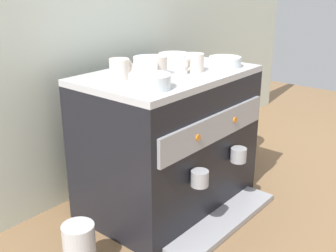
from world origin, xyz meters
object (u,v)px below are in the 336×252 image
object	(u,v)px
ceramic_cup_0	(156,66)
ceramic_cup_1	(120,69)
ceramic_bowl_2	(149,63)
ceramic_bowl_3	(150,82)
ceramic_bowl_0	(174,58)
ceramic_bowl_1	(225,62)
milk_pitcher	(79,247)
espresso_machine	(169,141)
ceramic_cup_2	(194,63)
coffee_grinder	(231,116)

from	to	relation	value
ceramic_cup_0	ceramic_cup_1	distance (m)	0.12
ceramic_bowl_2	ceramic_bowl_3	bearing A→B (deg)	-137.52
ceramic_cup_0	ceramic_bowl_0	bearing A→B (deg)	22.98
ceramic_bowl_1	milk_pitcher	xyz separation A→B (m)	(-0.66, 0.05, -0.44)
ceramic_bowl_2	espresso_machine	bearing A→B (deg)	-92.70
ceramic_bowl_0	milk_pitcher	world-z (taller)	ceramic_bowl_0
espresso_machine	ceramic_cup_2	distance (m)	0.29
coffee_grinder	milk_pitcher	bearing A→B (deg)	-174.25
ceramic_cup_1	ceramic_cup_2	bearing A→B (deg)	-27.63
ceramic_bowl_2	coffee_grinder	world-z (taller)	ceramic_bowl_2
ceramic_cup_0	milk_pitcher	world-z (taller)	ceramic_cup_0
ceramic_cup_1	ceramic_bowl_0	distance (m)	0.30
espresso_machine	ceramic_bowl_0	size ratio (longest dim) A/B	5.23
coffee_grinder	ceramic_cup_1	bearing A→B (deg)	179.05
ceramic_cup_0	ceramic_bowl_2	xyz separation A→B (m)	(0.07, 0.09, -0.01)
ceramic_cup_0	ceramic_bowl_0	xyz separation A→B (m)	(0.20, 0.09, -0.01)
espresso_machine	ceramic_cup_1	distance (m)	0.33
ceramic_cup_0	espresso_machine	bearing A→B (deg)	-0.41
ceramic_bowl_1	ceramic_bowl_3	distance (m)	0.40
espresso_machine	ceramic_bowl_1	world-z (taller)	ceramic_bowl_1
ceramic_cup_0	ceramic_bowl_2	distance (m)	0.12
ceramic_cup_0	ceramic_cup_1	bearing A→B (deg)	149.55
ceramic_cup_1	ceramic_bowl_0	size ratio (longest dim) A/B	0.83
espresso_machine	ceramic_cup_1	world-z (taller)	ceramic_cup_1
ceramic_cup_1	ceramic_cup_2	xyz separation A→B (m)	(0.23, -0.12, -0.00)
coffee_grinder	ceramic_cup_2	bearing A→B (deg)	-166.16
ceramic_cup_2	ceramic_bowl_1	distance (m)	0.14
ceramic_cup_0	milk_pitcher	bearing A→B (deg)	-172.94
ceramic_bowl_3	coffee_grinder	bearing A→B (deg)	11.64
ceramic_cup_1	ceramic_bowl_1	bearing A→B (deg)	-23.19
ceramic_bowl_0	ceramic_bowl_1	distance (m)	0.19
ceramic_bowl_1	ceramic_bowl_2	distance (m)	0.27
ceramic_cup_2	coffee_grinder	distance (m)	0.56
ceramic_cup_2	milk_pitcher	world-z (taller)	ceramic_cup_2
ceramic_bowl_0	ceramic_bowl_2	distance (m)	0.13
ceramic_cup_0	coffee_grinder	distance (m)	0.66
milk_pitcher	coffee_grinder	bearing A→B (deg)	5.75
ceramic_cup_0	ceramic_cup_2	world-z (taller)	ceramic_cup_0
espresso_machine	ceramic_bowl_0	xyz separation A→B (m)	(0.13, 0.09, 0.27)
ceramic_bowl_1	ceramic_bowl_3	xyz separation A→B (m)	(-0.40, 0.00, 0.00)
ceramic_cup_0	ceramic_bowl_2	size ratio (longest dim) A/B	0.96
ceramic_bowl_2	ceramic_bowl_3	size ratio (longest dim) A/B	0.85
ceramic_cup_1	ceramic_bowl_1	world-z (taller)	ceramic_cup_1
coffee_grinder	milk_pitcher	distance (m)	0.97
ceramic_bowl_2	ceramic_cup_1	bearing A→B (deg)	-168.90
ceramic_bowl_0	milk_pitcher	bearing A→B (deg)	-167.27
milk_pitcher	ceramic_bowl_1	bearing A→B (deg)	-4.25
espresso_machine	coffee_grinder	distance (m)	0.50
ceramic_cup_1	coffee_grinder	world-z (taller)	ceramic_cup_1
ceramic_bowl_0	ceramic_bowl_1	world-z (taller)	same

